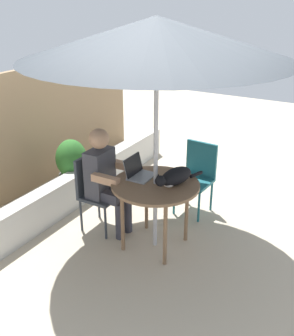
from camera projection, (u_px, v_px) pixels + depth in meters
ground_plane at (155, 244)px, 4.43m from camera, size 14.00×14.00×0.00m
fence_back at (5, 140)px, 5.08m from camera, size 5.34×0.08×1.65m
planter_wall_low at (60, 198)px, 4.95m from camera, size 4.80×0.20×0.44m
patio_table at (155, 190)px, 4.16m from camera, size 0.91×0.91×0.75m
patio_umbrella at (157, 38)px, 3.55m from camera, size 2.48×2.48×2.36m
chair_occupied at (95, 187)px, 4.58m from camera, size 0.40×0.40×0.88m
chair_empty at (197, 172)px, 4.94m from camera, size 0.43×0.43×0.88m
person_seated at (105, 176)px, 4.44m from camera, size 0.48×0.48×1.22m
laptop at (137, 171)px, 4.26m from camera, size 0.30×0.25×0.21m
cat at (175, 177)px, 4.07m from camera, size 0.63×0.30×0.17m
potted_plant_near_fence at (72, 167)px, 5.32m from camera, size 0.41×0.41×0.80m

